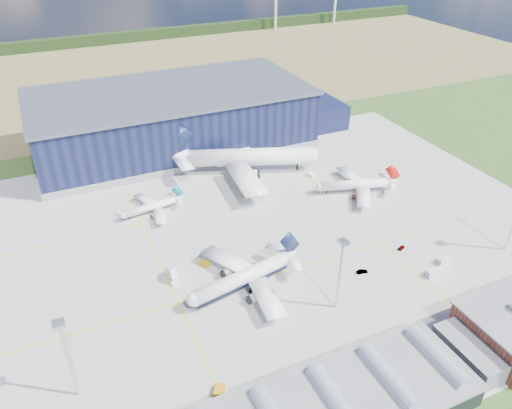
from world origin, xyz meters
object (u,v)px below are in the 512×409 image
at_px(gse_cart_a, 311,175).
at_px(car_a, 401,248).
at_px(airliner_regional, 150,204).
at_px(airliner_widebody, 249,149).
at_px(gse_tug_a, 204,264).
at_px(gse_van_c, 445,261).
at_px(car_b, 362,272).
at_px(gse_tug_c, 258,190).
at_px(light_mast_west, 65,348).
at_px(light_mast_center, 341,264).
at_px(airliner_navy, 242,272).
at_px(gse_cart_b, 121,214).
at_px(airliner_red, 354,180).
at_px(hangar, 178,120).
at_px(gse_tug_b, 219,391).
at_px(airstair, 172,275).
at_px(gse_van_a, 435,273).

height_order(gse_cart_a, car_a, gse_cart_a).
height_order(airliner_regional, car_a, airliner_regional).
height_order(airliner_widebody, gse_tug_a, airliner_widebody).
distance_m(gse_van_c, car_b, 27.17).
bearing_deg(gse_tug_a, car_b, -59.22).
bearing_deg(gse_tug_c, gse_cart_a, 30.12).
distance_m(light_mast_west, gse_cart_a, 125.27).
xyz_separation_m(light_mast_center, airliner_navy, (-21.09, 18.00, -8.87)).
distance_m(gse_cart_b, car_b, 87.89).
bearing_deg(airliner_red, airliner_widebody, -30.04).
relative_size(gse_cart_a, gse_cart_b, 1.09).
height_order(gse_tug_c, gse_cart_b, gse_tug_c).
bearing_deg(car_b, airliner_widebody, 13.77).
relative_size(hangar, car_a, 44.93).
relative_size(gse_cart_b, car_a, 0.96).
relative_size(airliner_red, gse_cart_b, 11.05).
relative_size(light_mast_center, gse_cart_b, 7.40).
xyz_separation_m(hangar, airliner_navy, (-13.90, -106.80, -5.05)).
bearing_deg(airliner_widebody, car_a, -50.76).
bearing_deg(car_a, gse_cart_b, 29.99).
bearing_deg(light_mast_west, car_b, 6.28).
height_order(airliner_navy, gse_cart_b, airliner_navy).
xyz_separation_m(gse_van_c, car_a, (-7.37, 11.72, -0.52)).
bearing_deg(light_mast_center, airliner_red, 51.89).
height_order(hangar, airliner_navy, hangar).
xyz_separation_m(gse_tug_b, gse_tug_c, (47.49, 81.08, 0.00)).
height_order(gse_cart_a, airstair, airstair).
bearing_deg(car_b, gse_van_a, -108.02).
height_order(airliner_navy, gse_van_c, airliner_navy).
bearing_deg(gse_tug_c, light_mast_center, -71.54).
relative_size(airliner_widebody, airliner_regional, 2.57).
bearing_deg(light_mast_center, light_mast_west, 180.00).
distance_m(gse_cart_a, gse_van_c, 68.36).
bearing_deg(airstair, airliner_navy, -42.71).
height_order(airliner_regional, car_b, airliner_regional).
xyz_separation_m(airliner_widebody, car_b, (4.51, -75.60, -10.06)).
relative_size(gse_cart_a, gse_van_c, 0.75).
xyz_separation_m(airliner_regional, gse_cart_b, (-10.28, 2.97, -3.47)).
bearing_deg(light_mast_west, airstair, 44.31).
distance_m(airliner_navy, gse_van_c, 64.86).
xyz_separation_m(gse_tug_c, car_a, (26.97, -53.62, -0.18)).
xyz_separation_m(gse_cart_b, car_a, (79.63, -58.60, -0.12)).
bearing_deg(gse_cart_a, gse_tug_a, -164.17).
bearing_deg(light_mast_center, car_b, 31.43).
height_order(light_mast_center, airliner_widebody, light_mast_center).
relative_size(gse_tug_a, gse_cart_b, 1.09).
distance_m(gse_van_c, airstair, 84.96).
height_order(airliner_red, airliner_regional, airliner_red).
bearing_deg(gse_van_a, light_mast_west, 98.26).
relative_size(light_mast_center, gse_van_c, 5.14).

